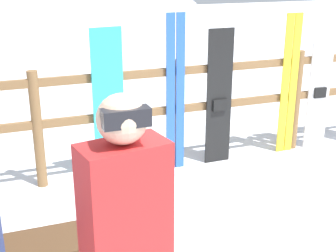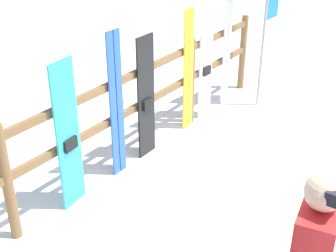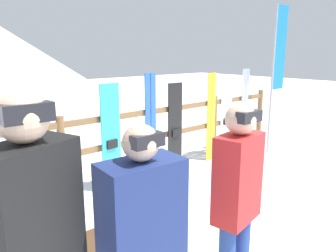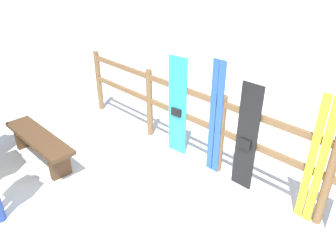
% 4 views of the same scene
% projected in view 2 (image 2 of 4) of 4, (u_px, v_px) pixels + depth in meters
% --- Properties ---
extents(ground_plane, '(40.00, 40.00, 0.00)m').
position_uv_depth(ground_plane, '(298.00, 242.00, 4.25)').
color(ground_plane, white).
extents(fence, '(5.87, 0.10, 1.15)m').
position_uv_depth(fence, '(117.00, 113.00, 5.04)').
color(fence, brown).
rests_on(fence, ground).
extents(snowboard_cyan, '(0.31, 0.08, 1.52)m').
position_uv_depth(snowboard_cyan, '(68.00, 137.00, 4.44)').
color(snowboard_cyan, '#2DBFCC').
rests_on(snowboard_cyan, ground).
extents(ski_pair_blue, '(0.19, 0.02, 1.63)m').
position_uv_depth(ski_pair_blue, '(116.00, 106.00, 4.91)').
color(ski_pair_blue, blue).
rests_on(ski_pair_blue, ground).
extents(snowboard_black_stripe, '(0.29, 0.06, 1.46)m').
position_uv_depth(snowboard_black_stripe, '(146.00, 98.00, 5.30)').
color(snowboard_black_stripe, black).
rests_on(snowboard_black_stripe, ground).
extents(ski_pair_yellow, '(0.19, 0.02, 1.58)m').
position_uv_depth(ski_pair_yellow, '(188.00, 71.00, 5.90)').
color(ski_pair_yellow, yellow).
rests_on(ski_pair_yellow, ground).
extents(snowboard_white, '(0.27, 0.07, 1.49)m').
position_uv_depth(snowboard_white, '(206.00, 65.00, 6.21)').
color(snowboard_white, white).
rests_on(snowboard_white, ground).
extents(ski_pair_white, '(0.20, 0.02, 1.62)m').
position_uv_depth(ski_pair_white, '(227.00, 49.00, 6.59)').
color(ski_pair_white, white).
rests_on(ski_pair_white, ground).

